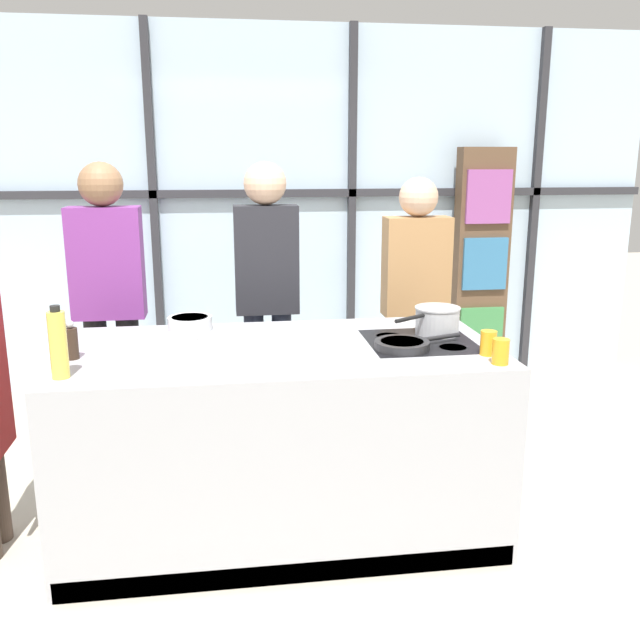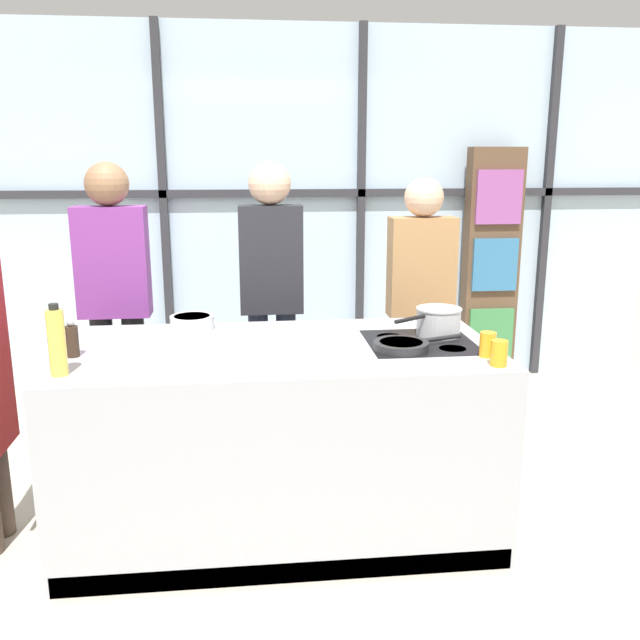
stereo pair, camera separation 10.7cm
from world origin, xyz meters
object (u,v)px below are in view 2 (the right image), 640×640
object	(u,v)px
spectator_center_left	(271,285)
oil_bottle	(57,342)
spectator_far_left	(115,291)
saucepan	(438,321)
frying_pan	(402,345)
juice_glass_near	(499,353)
pepper_grinder	(72,340)
juice_glass_far	(488,344)
white_plate	(173,338)
mixing_bowl	(192,322)
spectator_center_right	(421,295)

from	to	relation	value
spectator_center_left	oil_bottle	distance (m)	1.56
spectator_center_left	oil_bottle	bearing A→B (deg)	53.48
spectator_far_left	saucepan	size ratio (longest dim) A/B	4.71
frying_pan	juice_glass_near	size ratio (longest dim) A/B	4.00
pepper_grinder	juice_glass_near	world-z (taller)	pepper_grinder
juice_glass_near	juice_glass_far	xyz separation A→B (m)	(0.00, 0.14, 0.00)
spectator_center_left	white_plate	bearing A→B (deg)	54.84
frying_pan	white_plate	size ratio (longest dim) A/B	1.80
white_plate	pepper_grinder	bearing A→B (deg)	-149.45
spectator_far_left	saucepan	xyz separation A→B (m)	(1.74, -0.79, -0.03)
mixing_bowl	pepper_grinder	xyz separation A→B (m)	(-0.50, -0.45, 0.04)
juice_glass_near	spectator_center_right	bearing A→B (deg)	90.13
spectator_far_left	white_plate	size ratio (longest dim) A/B	7.13
frying_pan	juice_glass_far	size ratio (longest dim) A/B	4.00
spectator_center_left	white_plate	distance (m)	0.91
mixing_bowl	juice_glass_far	xyz separation A→B (m)	(1.37, -0.66, 0.02)
pepper_grinder	juice_glass_near	bearing A→B (deg)	-10.45
mixing_bowl	oil_bottle	distance (m)	0.88
mixing_bowl	juice_glass_far	bearing A→B (deg)	-25.66
spectator_far_left	mixing_bowl	size ratio (longest dim) A/B	7.80
saucepan	pepper_grinder	size ratio (longest dim) A/B	2.14
spectator_far_left	white_plate	world-z (taller)	spectator_far_left
spectator_far_left	spectator_center_right	world-z (taller)	spectator_far_left
pepper_grinder	juice_glass_near	distance (m)	1.90
spectator_center_left	spectator_center_right	size ratio (longest dim) A/B	1.05
spectator_center_left	juice_glass_far	bearing A→B (deg)	128.03
frying_pan	pepper_grinder	size ratio (longest dim) A/B	2.54
mixing_bowl	oil_bottle	xyz separation A→B (m)	(-0.49, -0.72, 0.10)
spectator_far_left	oil_bottle	bearing A→B (deg)	89.87
spectator_center_right	frying_pan	size ratio (longest dim) A/B	3.76
spectator_center_right	juice_glass_near	xyz separation A→B (m)	(0.00, -1.33, 0.01)
frying_pan	mixing_bowl	world-z (taller)	mixing_bowl
frying_pan	mixing_bowl	distance (m)	1.13
frying_pan	juice_glass_near	xyz separation A→B (m)	(0.36, -0.29, 0.03)
pepper_grinder	juice_glass_far	distance (m)	1.88
spectator_far_left	juice_glass_near	xyz separation A→B (m)	(1.86, -1.33, -0.05)
white_plate	oil_bottle	xyz separation A→B (m)	(-0.41, -0.52, 0.14)
juice_glass_far	juice_glass_near	bearing A→B (deg)	-90.00
spectator_center_left	oil_bottle	size ratio (longest dim) A/B	5.89
spectator_center_right	pepper_grinder	xyz separation A→B (m)	(-1.87, -0.98, 0.03)
spectator_center_left	mixing_bowl	xyz separation A→B (m)	(-0.44, -0.53, -0.09)
mixing_bowl	oil_bottle	bearing A→B (deg)	-124.14
spectator_far_left	juice_glass_near	distance (m)	2.28
spectator_far_left	spectator_center_right	size ratio (longest dim) A/B	1.05
frying_pan	pepper_grinder	world-z (taller)	pepper_grinder
spectator_far_left	frying_pan	world-z (taller)	spectator_far_left
spectator_center_right	saucepan	bearing A→B (deg)	81.80
saucepan	white_plate	xyz separation A→B (m)	(-1.33, 0.06, -0.07)
mixing_bowl	spectator_center_right	bearing A→B (deg)	21.27
white_plate	oil_bottle	bearing A→B (deg)	-128.35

